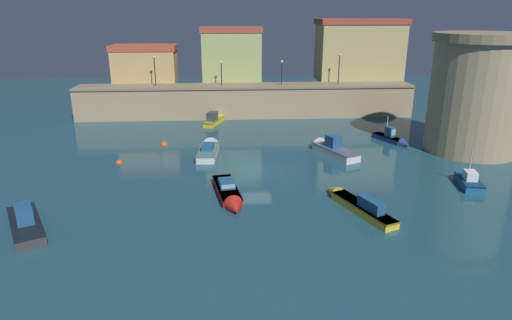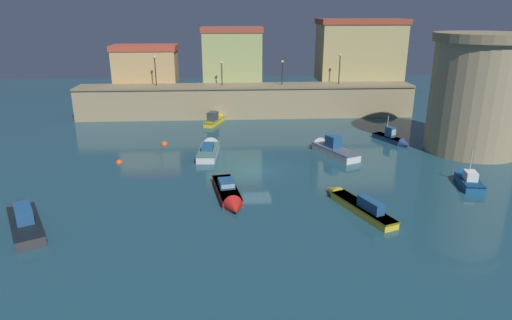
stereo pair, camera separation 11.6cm
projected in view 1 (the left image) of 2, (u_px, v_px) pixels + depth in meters
ground_plane at (257, 171)px, 38.31m from camera, size 114.10×114.10×0.00m
quay_wall at (246, 101)px, 57.52m from camera, size 42.61×4.24×4.07m
old_town_backdrop at (286, 54)px, 60.43m from camera, size 39.11×5.97×8.20m
fortress_tower at (477, 93)px, 42.21m from camera, size 9.18×9.18×11.19m
quay_lamp_0 at (154, 66)px, 55.39m from camera, size 0.32×0.32×3.74m
quay_lamp_1 at (221, 69)px, 56.04m from camera, size 0.32×0.32×2.99m
quay_lamp_2 at (282, 68)px, 56.49m from camera, size 0.32×0.32×3.06m
quay_lamp_3 at (339, 64)px, 56.81m from camera, size 0.32×0.32×3.82m
moored_boat_0 at (329, 148)px, 43.01m from camera, size 4.28×6.73×2.26m
moored_boat_1 at (24, 219)px, 28.38m from camera, size 4.65×6.77×2.07m
moored_boat_2 at (209, 149)px, 43.08m from camera, size 2.12×6.42×1.66m
moored_boat_3 at (356, 203)px, 30.98m from camera, size 3.71×7.25×1.55m
moored_boat_4 at (229, 195)px, 32.55m from camera, size 2.49×6.86×1.48m
moored_boat_5 at (215, 119)px, 54.43m from camera, size 2.90×5.44×1.84m
moored_boat_6 at (393, 139)px, 46.48m from camera, size 3.04×4.94×2.90m
moored_boat_7 at (467, 179)px, 35.46m from camera, size 2.22×4.44×3.32m
mooring_buoy_0 at (119, 163)px, 40.37m from camera, size 0.61×0.61×0.61m
mooring_buoy_1 at (164, 145)px, 45.82m from camera, size 0.71×0.71×0.71m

